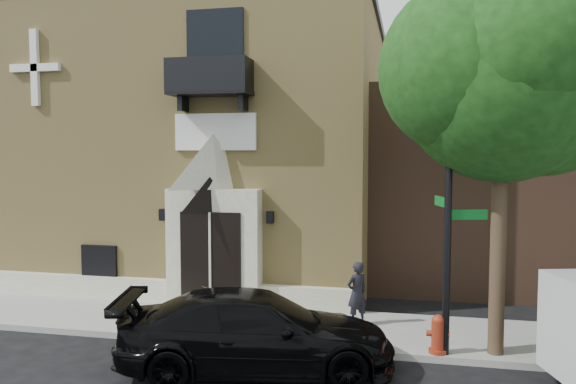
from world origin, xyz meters
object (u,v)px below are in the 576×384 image
(black_sedan, at_px, (256,332))
(pedestrian_near, at_px, (357,293))
(fire_hydrant, at_px, (438,334))
(street_sign, at_px, (448,218))

(black_sedan, height_order, pedestrian_near, pedestrian_near)
(black_sedan, distance_m, fire_hydrant, 3.81)
(street_sign, height_order, fire_hydrant, street_sign)
(black_sedan, height_order, fire_hydrant, black_sedan)
(street_sign, xyz_separation_m, pedestrian_near, (-2.00, 1.60, -2.06))
(black_sedan, xyz_separation_m, fire_hydrant, (3.55, 1.36, -0.24))
(street_sign, bearing_deg, fire_hydrant, 171.46)
(street_sign, bearing_deg, black_sedan, -174.85)
(black_sedan, bearing_deg, pedestrian_near, -42.81)
(street_sign, distance_m, fire_hydrant, 2.44)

